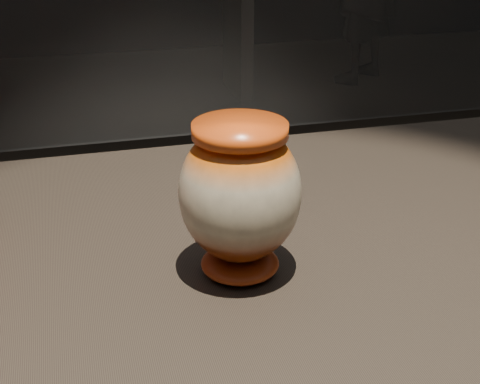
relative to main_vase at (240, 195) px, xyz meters
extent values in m
cube|color=black|center=(0.08, 0.03, -0.13)|extent=(2.00, 0.80, 0.05)
ellipsoid|color=#652409|center=(0.00, 0.00, -0.09)|extent=(0.11, 0.11, 0.03)
ellipsoid|color=beige|center=(0.00, 0.00, 0.00)|extent=(0.17, 0.17, 0.16)
cylinder|color=orange|center=(0.00, 0.00, 0.08)|extent=(0.13, 0.13, 0.01)
cube|color=black|center=(0.94, 3.63, -0.58)|extent=(0.08, 0.50, 0.85)
camera|label=1|loc=(-0.17, -0.65, 0.32)|focal=50.00mm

